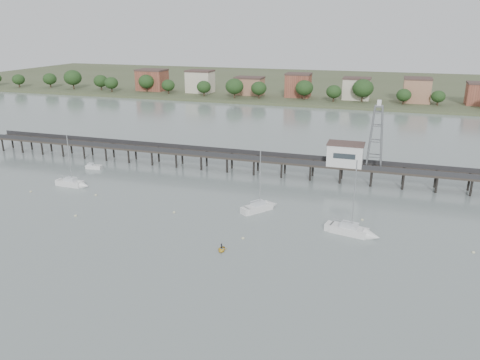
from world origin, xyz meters
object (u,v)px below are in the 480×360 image
Objects in this scene: white_tender at (94,167)px; yellow_dinghy at (222,250)px; sailboat_d at (357,232)px; sailboat_b at (75,184)px; pier at (243,157)px; sailboat_c at (263,207)px; lattice_tower at (376,137)px.

white_tender is 57.47m from yellow_dinghy.
sailboat_d reaches higher than sailboat_b.
sailboat_b is 47.16m from yellow_dinghy.
sailboat_c is at bearing -63.47° from pier.
sailboat_d is at bearing -5.41° from sailboat_b.
sailboat_c is (-20.00, -23.03, -10.46)m from lattice_tower.
pier is at bearing 35.28° from sailboat_b.
yellow_dinghy is (9.69, -42.37, -3.79)m from pier.
sailboat_b reaches higher than white_tender.
sailboat_c reaches higher than pier.
lattice_tower is at bearing 100.32° from sailboat_d.
pier is 35.70× the size of white_tender.
sailboat_b is (-64.58, -22.52, -10.46)m from lattice_tower.
lattice_tower is 69.19m from sailboat_b.
white_tender is (-68.76, -9.23, -10.62)m from lattice_tower.
yellow_dinghy is (46.95, -33.14, -0.48)m from white_tender.
sailboat_d is 24.26m from yellow_dinghy.
pier is 10.38× the size of sailboat_d.
pier is 43.63m from yellow_dinghy.
sailboat_b is at bearing -145.76° from pier.
lattice_tower is 48.93m from yellow_dinghy.
lattice_tower is at bearing 20.26° from sailboat_b.
sailboat_b is at bearing -80.44° from white_tender.
lattice_tower is 1.07× the size of sailboat_d.
white_tender is at bearing -172.35° from lattice_tower.
sailboat_b reaches higher than yellow_dinghy.
sailboat_c reaches higher than white_tender.
white_tender is at bearing 134.95° from yellow_dinghy.
white_tender is 1.83× the size of yellow_dinghy.
yellow_dinghy is (-1.81, -19.34, -0.64)m from sailboat_c.
sailboat_c is 5.62× the size of yellow_dinghy.
pier is 9.68× the size of lattice_tower.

